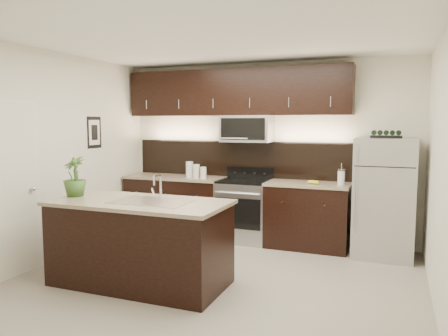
# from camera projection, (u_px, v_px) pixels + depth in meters

# --- Properties ---
(ground) EXTENTS (4.50, 4.50, 0.00)m
(ground) POSITION_uv_depth(u_px,v_px,m) (217.00, 280.00, 5.00)
(ground) COLOR gray
(ground) RESTS_ON ground
(room_walls) EXTENTS (4.52, 4.02, 2.71)m
(room_walls) POSITION_uv_depth(u_px,v_px,m) (207.00, 132.00, 4.83)
(room_walls) COLOR silver
(room_walls) RESTS_ON ground
(counter_run) EXTENTS (3.51, 0.65, 0.94)m
(counter_run) POSITION_uv_depth(u_px,v_px,m) (232.00, 209.00, 6.69)
(counter_run) COLOR black
(counter_run) RESTS_ON ground
(upper_fixtures) EXTENTS (3.49, 0.40, 1.66)m
(upper_fixtures) POSITION_uv_depth(u_px,v_px,m) (237.00, 100.00, 6.64)
(upper_fixtures) COLOR black
(upper_fixtures) RESTS_ON counter_run
(island) EXTENTS (1.96, 0.96, 0.94)m
(island) POSITION_uv_depth(u_px,v_px,m) (140.00, 242.00, 4.84)
(island) COLOR black
(island) RESTS_ON ground
(sink_faucet) EXTENTS (0.84, 0.50, 0.28)m
(sink_faucet) POSITION_uv_depth(u_px,v_px,m) (152.00, 200.00, 4.74)
(sink_faucet) COLOR silver
(sink_faucet) RESTS_ON island
(refrigerator) EXTENTS (0.77, 0.69, 1.59)m
(refrigerator) POSITION_uv_depth(u_px,v_px,m) (384.00, 198.00, 5.80)
(refrigerator) COLOR #B2B2B7
(refrigerator) RESTS_ON ground
(wine_rack) EXTENTS (0.39, 0.24, 0.10)m
(wine_rack) POSITION_uv_depth(u_px,v_px,m) (386.00, 134.00, 5.72)
(wine_rack) COLOR black
(wine_rack) RESTS_ON refrigerator
(plant) EXTENTS (0.29, 0.29, 0.46)m
(plant) POSITION_uv_depth(u_px,v_px,m) (75.00, 176.00, 5.06)
(plant) COLOR #335823
(plant) RESTS_ON island
(canisters) EXTENTS (0.37, 0.16, 0.25)m
(canisters) POSITION_uv_depth(u_px,v_px,m) (195.00, 171.00, 6.77)
(canisters) COLOR silver
(canisters) RESTS_ON counter_run
(french_press) EXTENTS (0.10, 0.10, 0.29)m
(french_press) POSITION_uv_depth(u_px,v_px,m) (341.00, 177.00, 5.99)
(french_press) COLOR silver
(french_press) RESTS_ON counter_run
(bananas) EXTENTS (0.21, 0.19, 0.05)m
(bananas) POSITION_uv_depth(u_px,v_px,m) (311.00, 182.00, 6.12)
(bananas) COLOR yellow
(bananas) RESTS_ON counter_run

